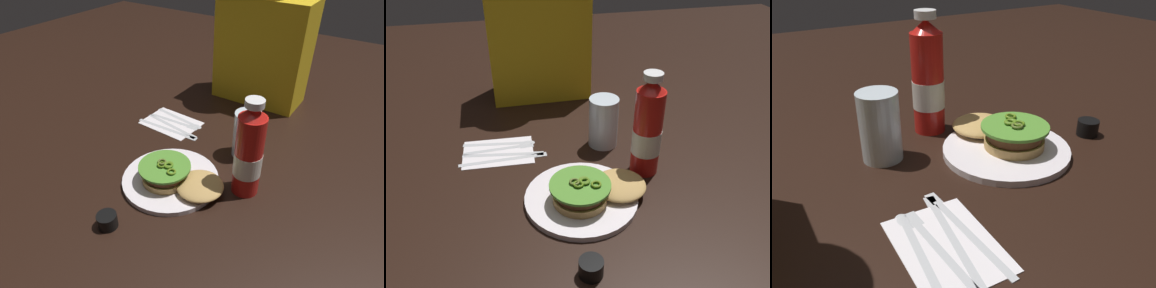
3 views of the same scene
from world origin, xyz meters
The scene contains 12 objects.
ground_plane centered at (0.00, 0.00, 0.00)m, with size 3.00×3.00×0.00m, color black.
dinner_plate centered at (0.07, 0.02, 0.01)m, with size 0.25×0.25×0.01m, color white.
burger_sandwich centered at (0.09, 0.01, 0.03)m, with size 0.22×0.14×0.05m.
ketchup_bottle centered at (0.24, 0.10, 0.11)m, with size 0.07×0.07×0.26m.
water_glass centered at (0.17, 0.23, 0.07)m, with size 0.08×0.08×0.13m, color silver.
condiment_cup centered at (0.04, -0.18, 0.02)m, with size 0.05×0.05×0.03m, color black.
napkin centered at (-0.11, 0.25, 0.00)m, with size 0.18×0.13×0.00m, color white.
steak_knife centered at (-0.08, 0.21, 0.00)m, with size 0.22×0.02×0.00m.
butter_knife centered at (-0.08, 0.23, 0.00)m, with size 0.21×0.05×0.00m.
fork_utensil centered at (-0.09, 0.26, 0.00)m, with size 0.18×0.02×0.00m.
spoon_utensil centered at (-0.07, 0.29, 0.00)m, with size 0.19×0.04×0.00m.
diner_person centered at (0.05, 0.58, 0.25)m, with size 0.31×0.18×0.54m.
Camera 1 is at (0.47, -0.49, 0.58)m, focal length 30.81 mm.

